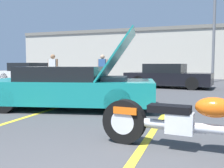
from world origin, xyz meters
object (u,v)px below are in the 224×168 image
motorcycle (190,123)px  parked_car_left_row (30,74)px  show_car_hood_open (70,87)px  parked_car_mid_row (167,76)px  spectator_by_show_car (53,69)px  spectator_midground (103,68)px  light_pole (216,25)px

motorcycle → parked_car_left_row: 12.93m
motorcycle → parked_car_left_row: parked_car_left_row is taller
motorcycle → show_car_hood_open: size_ratio=0.53×
parked_car_mid_row → motorcycle: bearing=-74.2°
motorcycle → parked_car_left_row: size_ratio=0.60×
motorcycle → spectator_by_show_car: 9.28m
parked_car_mid_row → spectator_midground: size_ratio=2.66×
parked_car_left_row → spectator_by_show_car: size_ratio=2.58×
spectator_by_show_car → spectator_midground: spectator_midground is taller
parked_car_left_row → spectator_by_show_car: bearing=-28.2°
show_car_hood_open → spectator_midground: bearing=89.9°
parked_car_mid_row → spectator_midground: bearing=-146.6°
light_pole → show_car_hood_open: bearing=-109.6°
spectator_by_show_car → spectator_midground: 2.36m
parked_car_left_row → spectator_by_show_car: 3.73m
motorcycle → show_car_hood_open: bearing=146.9°
show_car_hood_open → parked_car_mid_row: (1.79, 6.94, 0.01)m
light_pole → parked_car_mid_row: bearing=-116.0°
show_car_hood_open → parked_car_left_row: (-6.15, 6.49, 0.04)m
spectator_by_show_car → light_pole: bearing=46.2°
motorcycle → parked_car_mid_row: parked_car_mid_row is taller
spectator_by_show_car → parked_car_left_row: bearing=142.9°
light_pole → spectator_by_show_car: size_ratio=4.11×
motorcycle → spectator_midground: spectator_midground is taller
motorcycle → parked_car_mid_row: (-1.35, 9.45, 0.18)m
show_car_hood_open → motorcycle: bearing=-51.1°
light_pole → parked_car_mid_row: size_ratio=1.53×
light_pole → spectator_midground: size_ratio=4.08×
light_pole → spectator_midground: light_pole is taller
parked_car_mid_row → spectator_by_show_car: bearing=-144.0°
light_pole → show_car_hood_open: 13.16m
light_pole → motorcycle: (-1.15, -14.55, -3.35)m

